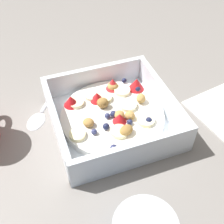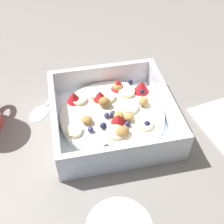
# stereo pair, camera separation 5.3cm
# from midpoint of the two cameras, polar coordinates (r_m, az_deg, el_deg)

# --- Properties ---
(ground_plane) EXTENTS (2.40, 2.40, 0.00)m
(ground_plane) POSITION_cam_midpoint_polar(r_m,az_deg,el_deg) (0.55, -2.68, -2.34)
(ground_plane) COLOR gray
(fruit_bowl) EXTENTS (0.21, 0.21, 0.06)m
(fruit_bowl) POSITION_cam_midpoint_polar(r_m,az_deg,el_deg) (0.54, -2.78, -0.77)
(fruit_bowl) COLOR white
(fruit_bowl) RESTS_ON ground
(spoon) EXTENTS (0.11, 0.16, 0.01)m
(spoon) POSITION_cam_midpoint_polar(r_m,az_deg,el_deg) (0.59, -16.18, 0.15)
(spoon) COLOR silver
(spoon) RESTS_ON ground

